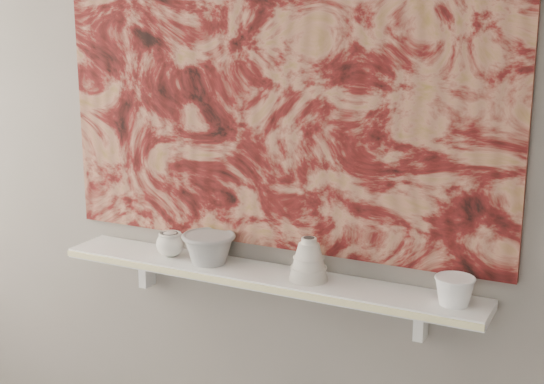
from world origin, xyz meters
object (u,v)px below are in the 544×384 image
Objects in this scene: shelf at (263,276)px; bowl_white at (454,290)px; cup_cream at (170,244)px; bowl_grey at (209,248)px; painting at (274,72)px; bell_vessel at (309,259)px.

bowl_white reaches higher than shelf.
shelf is 15.09× the size of cup_cream.
painting is at bearing 22.52° from bowl_grey.
shelf is 10.57× the size of bell_vessel.
cup_cream is (-0.34, 0.00, 0.06)m from shelf.
painting is at bearing 13.23° from cup_cream.
painting reaches higher than cup_cream.
painting reaches higher than bowl_white.
painting is 16.17× the size of cup_cream.
bell_vessel is at bearing 0.00° from cup_cream.
cup_cream reaches higher than bowl_white.
bowl_white is (0.44, 0.00, -0.03)m from bell_vessel.
painting is at bearing 152.75° from bell_vessel.
bowl_grey reaches higher than bowl_white.
cup_cream is 0.94m from bowl_white.
bell_vessel is (0.16, 0.00, 0.08)m from shelf.
bowl_grey is at bearing 180.00° from bowl_white.
bell_vessel is at bearing 180.00° from bowl_white.
painting is (0.00, 0.08, 0.62)m from shelf.
bell_vessel reaches higher than bowl_white.
bowl_grey is (-0.19, 0.00, 0.07)m from shelf.
shelf is 0.35m from cup_cream.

